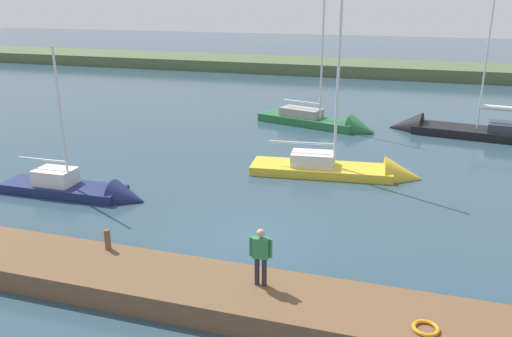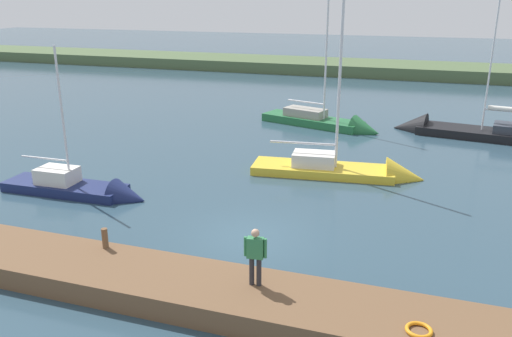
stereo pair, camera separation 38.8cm
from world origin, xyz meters
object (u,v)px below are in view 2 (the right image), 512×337
object	(u,v)px
sailboat_near_dock	(85,191)
sailboat_behind_pier	(464,134)
sailboat_far_left	(352,173)
sailboat_far_right	(328,124)
life_ring_buoy	(419,330)
person_on_dock	(255,253)
mooring_post_near	(105,238)

from	to	relation	value
sailboat_near_dock	sailboat_behind_pier	xyz separation A→B (m)	(-16.24, -16.10, -0.02)
sailboat_far_left	sailboat_far_right	xyz separation A→B (m)	(2.99, -9.32, 0.08)
life_ring_buoy	sailboat_behind_pier	bearing A→B (deg)	-94.84
sailboat_near_dock	sailboat_far_left	bearing A→B (deg)	28.89
sailboat_near_dock	sailboat_far_left	xyz separation A→B (m)	(-10.77, -6.25, -0.01)
person_on_dock	life_ring_buoy	bearing A→B (deg)	-106.18
sailboat_near_dock	sailboat_behind_pier	bearing A→B (deg)	43.49
mooring_post_near	person_on_dock	distance (m)	5.34
life_ring_buoy	person_on_dock	distance (m)	4.58
sailboat_near_dock	sailboat_far_right	distance (m)	17.41
life_ring_buoy	sailboat_near_dock	distance (m)	15.80
mooring_post_near	sailboat_behind_pier	bearing A→B (deg)	-118.53
mooring_post_near	sailboat_far_right	world-z (taller)	sailboat_far_right
sailboat_near_dock	sailboat_behind_pier	size ratio (longest dim) A/B	0.56
sailboat_near_dock	sailboat_far_right	bearing A→B (deg)	62.18
life_ring_buoy	sailboat_far_right	bearing A→B (deg)	-73.63
sailboat_far_right	person_on_dock	bearing A→B (deg)	-67.64
mooring_post_near	life_ring_buoy	xyz separation A→B (m)	(-9.68, 1.41, -0.28)
sailboat_far_right	life_ring_buoy	bearing A→B (deg)	-56.90
mooring_post_near	sailboat_far_right	distance (m)	21.07
sailboat_behind_pier	person_on_dock	world-z (taller)	sailboat_behind_pier
mooring_post_near	sailboat_near_dock	world-z (taller)	sailboat_near_dock
life_ring_buoy	sailboat_far_left	bearing A→B (deg)	-74.65
life_ring_buoy	mooring_post_near	bearing A→B (deg)	-8.30
sailboat_far_right	sailboat_behind_pier	distance (m)	8.47
life_ring_buoy	sailboat_far_right	distance (m)	23.17
sailboat_far_left	sailboat_behind_pier	bearing A→B (deg)	54.59
sailboat_far_right	sailboat_near_dock	bearing A→B (deg)	-99.83
mooring_post_near	sailboat_far_left	world-z (taller)	sailboat_far_left
life_ring_buoy	sailboat_far_right	xyz separation A→B (m)	(6.53, -22.23, -0.51)
sailboat_near_dock	sailboat_far_right	xyz separation A→B (m)	(-7.78, -15.57, 0.07)
sailboat_behind_pier	life_ring_buoy	bearing A→B (deg)	93.46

